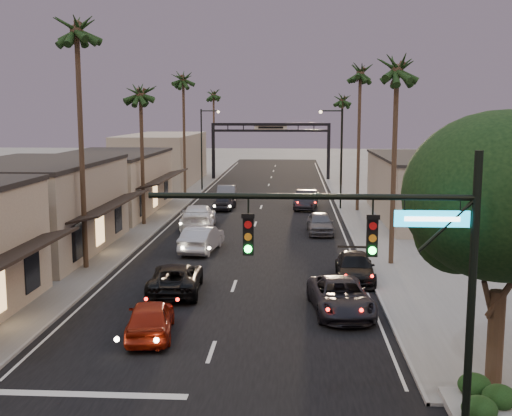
# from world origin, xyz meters

# --- Properties ---
(ground) EXTENTS (200.00, 200.00, 0.00)m
(ground) POSITION_xyz_m (0.00, 40.00, 0.00)
(ground) COLOR slate
(ground) RESTS_ON ground
(road) EXTENTS (14.00, 120.00, 0.02)m
(road) POSITION_xyz_m (0.00, 45.00, 0.00)
(road) COLOR black
(road) RESTS_ON ground
(sidewalk_left) EXTENTS (5.00, 92.00, 0.12)m
(sidewalk_left) POSITION_xyz_m (-9.50, 52.00, 0.06)
(sidewalk_left) COLOR slate
(sidewalk_left) RESTS_ON ground
(sidewalk_right) EXTENTS (5.00, 92.00, 0.12)m
(sidewalk_right) POSITION_xyz_m (9.50, 52.00, 0.06)
(sidewalk_right) COLOR slate
(sidewalk_right) RESTS_ON ground
(storefront_mid) EXTENTS (8.00, 14.00, 5.50)m
(storefront_mid) POSITION_xyz_m (-13.00, 26.00, 2.75)
(storefront_mid) COLOR gray
(storefront_mid) RESTS_ON ground
(storefront_far) EXTENTS (8.00, 16.00, 5.00)m
(storefront_far) POSITION_xyz_m (-13.00, 42.00, 2.50)
(storefront_far) COLOR tan
(storefront_far) RESTS_ON ground
(storefront_dist) EXTENTS (8.00, 20.00, 6.00)m
(storefront_dist) POSITION_xyz_m (-13.00, 65.00, 3.00)
(storefront_dist) COLOR gray
(storefront_dist) RESTS_ON ground
(building_right) EXTENTS (8.00, 18.00, 5.00)m
(building_right) POSITION_xyz_m (14.00, 40.00, 2.50)
(building_right) COLOR gray
(building_right) RESTS_ON ground
(traffic_signal) EXTENTS (8.51, 0.22, 7.80)m
(traffic_signal) POSITION_xyz_m (5.69, 4.00, 5.08)
(traffic_signal) COLOR black
(traffic_signal) RESTS_ON ground
(corner_tree) EXTENTS (6.20, 6.20, 8.80)m
(corner_tree) POSITION_xyz_m (9.48, 7.45, 5.98)
(corner_tree) COLOR #38281C
(corner_tree) RESTS_ON ground
(planter) EXTENTS (2.20, 2.60, 0.24)m
(planter) POSITION_xyz_m (8.60, 5.50, 0.00)
(planter) COLOR gray
(planter) RESTS_ON ground
(arch) EXTENTS (15.20, 0.40, 7.27)m
(arch) POSITION_xyz_m (0.00, 70.00, 5.53)
(arch) COLOR black
(arch) RESTS_ON ground
(streetlight_right) EXTENTS (2.13, 0.30, 9.00)m
(streetlight_right) POSITION_xyz_m (6.92, 45.00, 5.33)
(streetlight_right) COLOR black
(streetlight_right) RESTS_ON ground
(streetlight_left) EXTENTS (2.13, 0.30, 9.00)m
(streetlight_left) POSITION_xyz_m (-6.92, 58.00, 5.33)
(streetlight_left) COLOR black
(streetlight_left) RESTS_ON ground
(palm_lb) EXTENTS (3.20, 3.20, 15.20)m
(palm_lb) POSITION_xyz_m (-8.60, 22.00, 13.39)
(palm_lb) COLOR #38281C
(palm_lb) RESTS_ON ground
(palm_lc) EXTENTS (3.20, 3.20, 12.20)m
(palm_lc) POSITION_xyz_m (-8.60, 36.00, 10.47)
(palm_lc) COLOR #38281C
(palm_lc) RESTS_ON ground
(palm_ld) EXTENTS (3.20, 3.20, 14.20)m
(palm_ld) POSITION_xyz_m (-8.60, 55.00, 12.42)
(palm_ld) COLOR #38281C
(palm_ld) RESTS_ON ground
(palm_ra) EXTENTS (3.20, 3.20, 13.20)m
(palm_ra) POSITION_xyz_m (8.60, 24.00, 11.44)
(palm_ra) COLOR #38281C
(palm_ra) RESTS_ON ground
(palm_rb) EXTENTS (3.20, 3.20, 14.20)m
(palm_rb) POSITION_xyz_m (8.60, 44.00, 12.42)
(palm_rb) COLOR #38281C
(palm_rb) RESTS_ON ground
(palm_rc) EXTENTS (3.20, 3.20, 12.20)m
(palm_rc) POSITION_xyz_m (8.60, 64.00, 10.47)
(palm_rc) COLOR #38281C
(palm_rc) RESTS_ON ground
(palm_far) EXTENTS (3.20, 3.20, 13.20)m
(palm_far) POSITION_xyz_m (-8.30, 78.00, 11.44)
(palm_far) COLOR #38281C
(palm_far) RESTS_ON ground
(oncoming_red) EXTENTS (2.32, 4.55, 1.48)m
(oncoming_red) POSITION_xyz_m (-2.60, 11.52, 0.74)
(oncoming_red) COLOR maroon
(oncoming_red) RESTS_ON ground
(oncoming_pickup) EXTENTS (2.76, 5.36, 1.45)m
(oncoming_pickup) POSITION_xyz_m (-2.72, 17.68, 0.72)
(oncoming_pickup) COLOR black
(oncoming_pickup) RESTS_ON ground
(oncoming_silver) EXTENTS (2.35, 5.17, 1.65)m
(oncoming_silver) POSITION_xyz_m (-2.78, 26.96, 0.82)
(oncoming_silver) COLOR #A3A4A8
(oncoming_silver) RESTS_ON ground
(oncoming_white) EXTENTS (3.05, 6.37, 1.79)m
(oncoming_white) POSITION_xyz_m (-4.20, 34.96, 0.90)
(oncoming_white) COLOR silver
(oncoming_white) RESTS_ON ground
(oncoming_dgrey) EXTENTS (1.93, 4.22, 1.40)m
(oncoming_dgrey) POSITION_xyz_m (-3.18, 44.24, 0.70)
(oncoming_dgrey) COLOR black
(oncoming_dgrey) RESTS_ON ground
(oncoming_grey_far) EXTENTS (2.03, 5.04, 1.63)m
(oncoming_grey_far) POSITION_xyz_m (-3.57, 49.74, 0.81)
(oncoming_grey_far) COLOR #525257
(oncoming_grey_far) RESTS_ON ground
(curbside_near) EXTENTS (3.00, 5.53, 1.47)m
(curbside_near) POSITION_xyz_m (5.07, 14.95, 0.74)
(curbside_near) COLOR black
(curbside_near) RESTS_ON ground
(curbside_black) EXTENTS (2.11, 4.88, 1.40)m
(curbside_black) POSITION_xyz_m (6.20, 20.45, 0.70)
(curbside_black) COLOR black
(curbside_black) RESTS_ON ground
(curbside_grey) EXTENTS (1.96, 4.56, 1.54)m
(curbside_grey) POSITION_xyz_m (4.90, 33.37, 0.77)
(curbside_grey) COLOR #515257
(curbside_grey) RESTS_ON ground
(curbside_far) EXTENTS (2.36, 5.20, 1.66)m
(curbside_far) POSITION_xyz_m (4.10, 45.22, 0.83)
(curbside_far) COLOR black
(curbside_far) RESTS_ON ground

